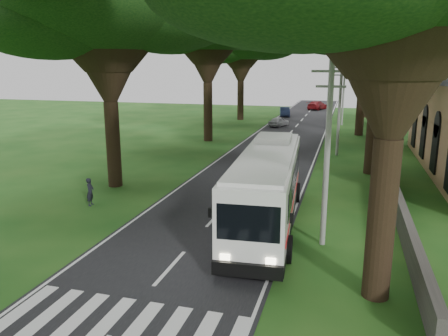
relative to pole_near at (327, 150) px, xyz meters
The scene contains 18 objects.
ground 9.15m from the pole_near, 132.51° to the right, with size 140.00×140.00×0.00m, color #164614.
road 20.21m from the pole_near, 106.14° to the left, with size 8.00×120.00×0.04m, color black.
crosswalk 10.57m from the pole_near, 124.51° to the right, with size 8.00×3.00×0.01m, color silver.
property_wall 18.68m from the pole_near, 79.00° to the left, with size 0.35×50.00×1.20m, color #383533.
pole_near is the anchor object (origin of this frame).
pole_mid 20.00m from the pole_near, 90.00° to the left, with size 1.60×0.24×8.00m.
pole_far 40.00m from the pole_near, 90.00° to the left, with size 1.60×0.24×8.00m.
tree_l_mida 16.20m from the pole_near, 156.04° to the left, with size 13.01×13.01×13.74m.
tree_l_midb 28.37m from the pole_near, 118.44° to the left, with size 15.34×15.34×15.26m.
tree_l_far 44.75m from the pole_near, 108.43° to the left, with size 13.09×13.09×13.62m.
tree_r_mida 15.83m from the pole_near, 79.88° to the left, with size 13.00×13.00×14.07m.
tree_r_midb 33.02m from the pole_near, 86.42° to the left, with size 12.72×12.72×14.98m.
tree_r_far 50.64m from the pole_near, 86.57° to the left, with size 14.12×14.12×14.77m.
coach_bus 4.01m from the pole_near, 147.27° to the left, with size 3.56×12.46×3.63m.
distant_car_a 37.32m from the pole_near, 101.85° to the left, with size 1.44×3.57×1.22m, color #9C9CA0.
distant_car_b 48.66m from the pole_near, 100.09° to the left, with size 1.42×4.06×1.34m, color navy.
distant_car_c 59.52m from the pole_near, 94.38° to the left, with size 2.07×5.08×1.48m, color maroon.
pedestrian 13.37m from the pole_near, behind, with size 0.57×0.37×1.56m, color black.
Camera 1 is at (6.24, -12.31, 7.67)m, focal length 35.00 mm.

